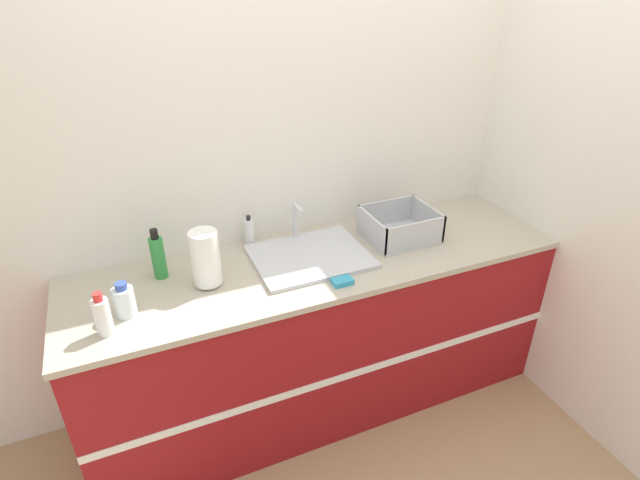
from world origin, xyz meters
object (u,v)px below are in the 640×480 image
bottle_white_spray (103,316)px  bottle_clear (124,301)px  bottle_green (158,256)px  sink (310,255)px  paper_towel_roll (206,258)px  dish_rack (399,228)px  soap_dispenser (249,232)px

bottle_white_spray → bottle_clear: size_ratio=1.22×
bottle_white_spray → bottle_green: bearing=52.6°
sink → bottle_clear: 0.85m
bottle_white_spray → bottle_clear: 0.12m
sink → paper_towel_roll: 0.51m
dish_rack → bottle_green: (-1.17, 0.11, 0.05)m
bottle_green → bottle_white_spray: bearing=-127.4°
sink → paper_towel_roll: paper_towel_roll is taller
dish_rack → soap_dispenser: 0.76m
bottle_white_spray → bottle_green: size_ratio=0.77×
bottle_white_spray → paper_towel_roll: bearing=22.6°
bottle_white_spray → soap_dispenser: (0.70, 0.45, -0.01)m
paper_towel_roll → bottle_clear: (-0.35, -0.09, -0.06)m
sink → soap_dispenser: (-0.22, 0.24, 0.06)m
dish_rack → bottle_clear: (-1.34, -0.13, 0.01)m
sink → bottle_green: bearing=170.5°
dish_rack → bottle_clear: same height
sink → dish_rack: (0.50, 0.01, 0.04)m
dish_rack → bottle_green: bottle_green is taller
bottle_green → bottle_clear: bottle_green is taller
dish_rack → bottle_green: size_ratio=1.43×
dish_rack → soap_dispenser: bearing=161.7°
sink → dish_rack: bearing=0.6°
sink → paper_towel_roll: bearing=-176.3°
paper_towel_roll → dish_rack: paper_towel_roll is taller
paper_towel_roll → soap_dispenser: 0.39m
bottle_green → bottle_clear: 0.29m
paper_towel_roll → soap_dispenser: (0.27, 0.28, -0.06)m
paper_towel_roll → bottle_white_spray: (-0.43, -0.18, -0.05)m
bottle_white_spray → sink: bearing=12.9°
paper_towel_roll → sink: bearing=3.7°
sink → bottle_white_spray: sink is taller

